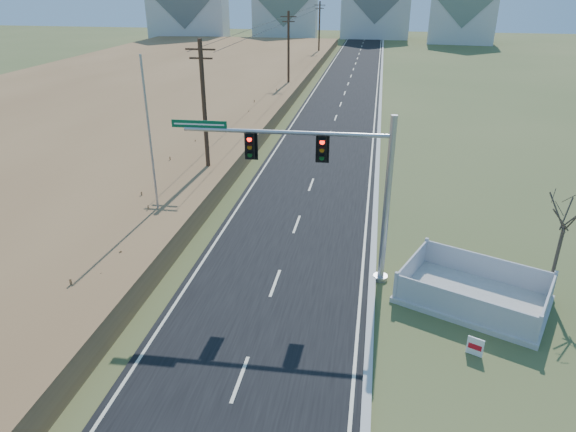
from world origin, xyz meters
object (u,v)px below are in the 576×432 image
object	(u,v)px
open_sign	(475,347)
bare_tree	(568,211)
flagpole	(153,166)
fence_enclosure	(473,295)
traffic_signal_mast	(342,182)

from	to	relation	value
open_sign	bare_tree	distance (m)	6.80
flagpole	bare_tree	xyz separation A→B (m)	(18.46, -2.95, 0.25)
open_sign	fence_enclosure	bearing A→B (deg)	106.43
fence_enclosure	traffic_signal_mast	bearing A→B (deg)	-166.66
traffic_signal_mast	fence_enclosure	bearing A→B (deg)	-11.94
traffic_signal_mast	flagpole	world-z (taller)	flagpole
bare_tree	flagpole	bearing A→B (deg)	170.93
open_sign	traffic_signal_mast	bearing A→B (deg)	162.88
flagpole	fence_enclosure	bearing A→B (deg)	-14.77
fence_enclosure	bare_tree	size ratio (longest dim) A/B	1.41
open_sign	bare_tree	bearing A→B (deg)	75.05
open_sign	bare_tree	xyz separation A→B (m)	(3.66, 4.57, 3.45)
traffic_signal_mast	fence_enclosure	distance (m)	7.10
traffic_signal_mast	fence_enclosure	size ratio (longest dim) A/B	1.37
fence_enclosure	flagpole	world-z (taller)	flagpole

